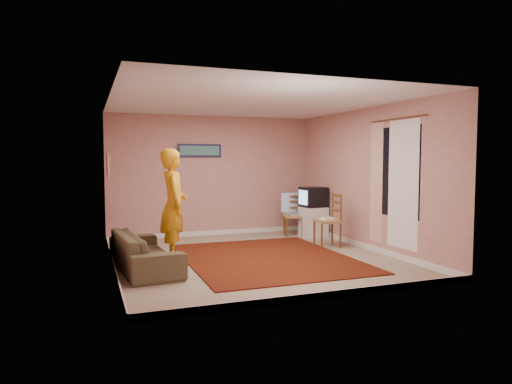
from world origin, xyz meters
name	(u,v)px	position (x,y,z in m)	size (l,w,h in m)	color
ground	(252,258)	(0.00, 0.00, 0.00)	(5.00, 5.00, 0.00)	tan
wall_back	(213,176)	(0.00, 2.50, 1.30)	(4.50, 0.02, 2.60)	tan
wall_front	(326,190)	(0.00, -2.50, 1.30)	(4.50, 0.02, 2.60)	tan
wall_left	(111,183)	(-2.25, 0.00, 1.30)	(0.02, 5.00, 2.60)	tan
wall_right	(367,179)	(2.25, 0.00, 1.30)	(0.02, 5.00, 2.60)	tan
ceiling	(252,102)	(0.00, 0.00, 2.60)	(4.50, 5.00, 0.02)	silver
baseboard_back	(213,233)	(0.00, 2.49, 0.05)	(4.50, 0.02, 0.10)	silver
baseboard_front	(324,296)	(0.00, -2.49, 0.05)	(4.50, 0.02, 0.10)	silver
baseboard_left	(114,265)	(-2.24, 0.00, 0.05)	(0.02, 5.00, 0.10)	silver
baseboard_right	(365,246)	(2.24, 0.00, 0.05)	(0.02, 5.00, 0.10)	silver
window	(398,172)	(2.24, -0.90, 1.45)	(0.01, 1.10, 1.50)	black
curtain_sheer	(403,184)	(2.23, -1.05, 1.25)	(0.01, 0.75, 2.10)	white
curtain_floral	(376,182)	(2.21, -0.35, 1.25)	(0.01, 0.35, 2.10)	white
curtain_rod	(397,119)	(2.20, -0.90, 2.32)	(0.02, 0.02, 1.40)	brown
picture_back	(200,151)	(-0.30, 2.47, 1.85)	(0.95, 0.04, 0.28)	#16173D
picture_left	(108,165)	(-2.22, 1.60, 1.55)	(0.04, 0.38, 0.42)	tan
area_rug	(267,258)	(0.21, -0.14, 0.01)	(2.67, 3.33, 0.02)	black
tv_cabinet	(313,222)	(1.95, 1.52, 0.32)	(0.51, 0.46, 0.64)	silver
crt_tv	(313,197)	(1.94, 1.52, 0.86)	(0.52, 0.47, 0.43)	black
chair_a	(293,211)	(1.59, 1.76, 0.54)	(0.50, 0.48, 0.48)	#A77C51
dvd_player	(293,214)	(1.59, 1.76, 0.49)	(0.37, 0.27, 0.06)	#AEAEB3
blue_throw	(290,202)	(1.59, 1.95, 0.72)	(0.40, 0.05, 0.42)	#82AED6
chair_b	(327,214)	(1.68, 0.43, 0.62)	(0.49, 0.51, 0.55)	#A77C51
game_console	(327,218)	(1.68, 0.43, 0.54)	(0.21, 0.15, 0.04)	white
sofa	(145,251)	(-1.80, -0.22, 0.28)	(1.91, 0.75, 0.56)	brown
person	(174,205)	(-1.27, 0.23, 0.92)	(0.67, 0.44, 1.83)	orange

